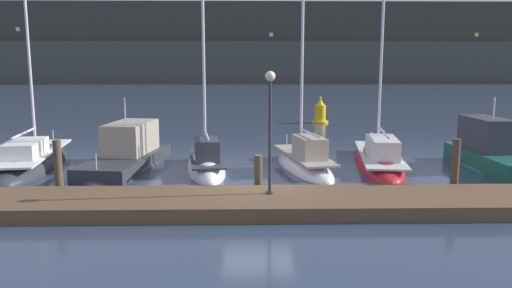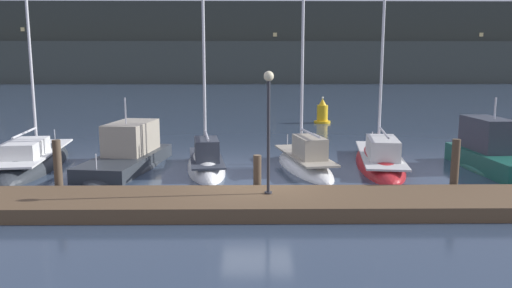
{
  "view_description": "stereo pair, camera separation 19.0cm",
  "coord_description": "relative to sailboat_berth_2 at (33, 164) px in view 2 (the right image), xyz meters",
  "views": [
    {
      "loc": [
        -0.44,
        -16.98,
        4.65
      ],
      "look_at": [
        0.0,
        3.56,
        1.2
      ],
      "focal_mm": 35.0,
      "sensor_mm": 36.0,
      "label": 1
    },
    {
      "loc": [
        -0.25,
        -16.98,
        4.65
      ],
      "look_at": [
        0.0,
        3.56,
        1.2
      ],
      "focal_mm": 35.0,
      "sensor_mm": 36.0,
      "label": 2
    }
  ],
  "objects": [
    {
      "name": "ground_plane",
      "position": [
        9.88,
        -4.8,
        -0.11
      ],
      "size": [
        400.0,
        400.0,
        0.0
      ],
      "primitive_type": "plane",
      "color": "#2D3D51"
    },
    {
      "name": "dock",
      "position": [
        9.88,
        -6.64,
        0.11
      ],
      "size": [
        33.51,
        2.8,
        0.45
      ],
      "primitive_type": "cube",
      "color": "brown",
      "rests_on": "ground"
    },
    {
      "name": "mooring_pile_1",
      "position": [
        3.03,
        -4.99,
        0.88
      ],
      "size": [
        0.28,
        0.28,
        1.98
      ],
      "primitive_type": "cylinder",
      "color": "#4C3D2D",
      "rests_on": "ground"
    },
    {
      "name": "mooring_pile_2",
      "position": [
        9.88,
        -4.99,
        0.61
      ],
      "size": [
        0.28,
        0.28,
        1.44
      ],
      "primitive_type": "cylinder",
      "color": "#4C3D2D",
      "rests_on": "ground"
    },
    {
      "name": "mooring_pile_3",
      "position": [
        16.73,
        -4.99,
        0.88
      ],
      "size": [
        0.28,
        0.28,
        1.98
      ],
      "primitive_type": "cylinder",
      "color": "#4C3D2D",
      "rests_on": "ground"
    },
    {
      "name": "sailboat_berth_2",
      "position": [
        0.0,
        0.0,
        0.0
      ],
      "size": [
        3.29,
        8.45,
        11.64
      ],
      "color": "#2D3338",
      "rests_on": "ground"
    },
    {
      "name": "motorboat_berth_3",
      "position": [
        4.24,
        -0.21,
        0.24
      ],
      "size": [
        3.34,
        7.19,
        3.57
      ],
      "color": "#2D3338",
      "rests_on": "ground"
    },
    {
      "name": "sailboat_berth_4",
      "position": [
        7.75,
        -0.83,
        0.02
      ],
      "size": [
        2.33,
        5.87,
        7.95
      ],
      "color": "white",
      "rests_on": "ground"
    },
    {
      "name": "sailboat_berth_5",
      "position": [
        12.0,
        -0.66,
        0.08
      ],
      "size": [
        2.76,
        6.33,
        9.71
      ],
      "color": "white",
      "rests_on": "ground"
    },
    {
      "name": "sailboat_berth_6",
      "position": [
        15.46,
        0.12,
        0.03
      ],
      "size": [
        3.22,
        8.33,
        10.59
      ],
      "color": "red",
      "rests_on": "ground"
    },
    {
      "name": "motorboat_berth_7",
      "position": [
        19.95,
        -0.99,
        0.33
      ],
      "size": [
        2.13,
        6.26,
        3.6
      ],
      "color": "#195647",
      "rests_on": "ground"
    },
    {
      "name": "channel_buoy",
      "position": [
        15.07,
        15.43,
        0.63
      ],
      "size": [
        1.23,
        1.23,
        1.98
      ],
      "color": "gold",
      "rests_on": "ground"
    },
    {
      "name": "dock_lamppost",
      "position": [
        10.21,
        -6.34,
        2.95
      ],
      "size": [
        0.32,
        0.32,
        3.88
      ],
      "color": "#2D2D33",
      "rests_on": "dock"
    },
    {
      "name": "hillside_backdrop",
      "position": [
        11.44,
        91.72,
        7.66
      ],
      "size": [
        240.0,
        23.0,
        16.87
      ],
      "color": "#333833",
      "rests_on": "ground"
    }
  ]
}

